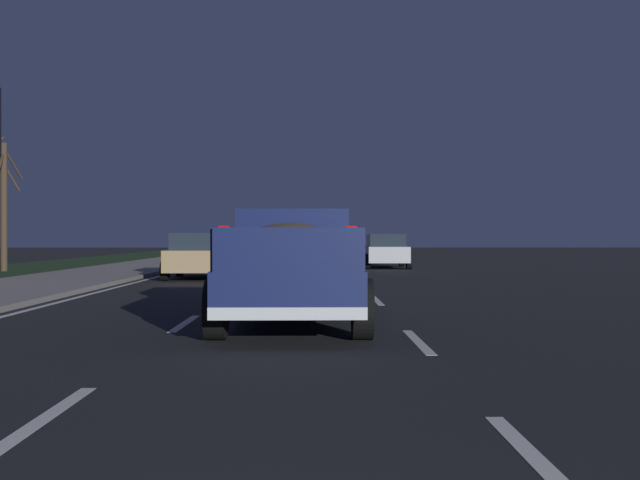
{
  "coord_description": "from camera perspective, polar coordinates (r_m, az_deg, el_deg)",
  "views": [
    {
      "loc": [
        -1.49,
        -0.34,
        1.41
      ],
      "look_at": [
        12.71,
        -0.47,
        1.35
      ],
      "focal_mm": 42.75,
      "sensor_mm": 36.0,
      "label": 1
    }
  ],
  "objects": [
    {
      "name": "ground",
      "position": [
        28.52,
        -1.21,
        -2.6
      ],
      "size": [
        144.0,
        144.0,
        0.0
      ],
      "primitive_type": "plane",
      "color": "black"
    },
    {
      "name": "sidewalk_shoulder",
      "position": [
        29.56,
        -15.82,
        -2.39
      ],
      "size": [
        108.0,
        4.0,
        0.12
      ],
      "primitive_type": "cube",
      "color": "gray",
      "rests_on": "ground"
    },
    {
      "name": "lane_markings",
      "position": [
        31.79,
        -6.73,
        -2.3
      ],
      "size": [
        108.0,
        7.04,
        0.01
      ],
      "color": "silver",
      "rests_on": "ground"
    },
    {
      "name": "pickup_truck",
      "position": [
        12.27,
        -2.11,
        -1.78
      ],
      "size": [
        5.44,
        2.31,
        1.87
      ],
      "color": "#141E4C",
      "rests_on": "ground"
    },
    {
      "name": "sedan_white",
      "position": [
        37.48,
        -6.31,
        -0.72
      ],
      "size": [
        4.4,
        2.02,
        1.54
      ],
      "color": "silver",
      "rests_on": "ground"
    },
    {
      "name": "sedan_tan",
      "position": [
        26.08,
        -9.04,
        -1.14
      ],
      "size": [
        4.43,
        2.07,
        1.54
      ],
      "color": "#9E845B",
      "rests_on": "ground"
    },
    {
      "name": "sedan_silver",
      "position": [
        34.76,
        4.92,
        -0.8
      ],
      "size": [
        4.41,
        2.04,
        1.54
      ],
      "color": "#B2B5BA",
      "rests_on": "ground"
    },
    {
      "name": "sedan_black",
      "position": [
        30.07,
        -1.63,
        -0.96
      ],
      "size": [
        4.43,
        2.07,
        1.54
      ],
      "color": "black",
      "rests_on": "ground"
    },
    {
      "name": "bare_tree_far",
      "position": [
        33.89,
        -22.57,
        2.64
      ],
      "size": [
        2.14,
        1.33,
        5.56
      ],
      "color": "#423323",
      "rests_on": "ground"
    }
  ]
}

